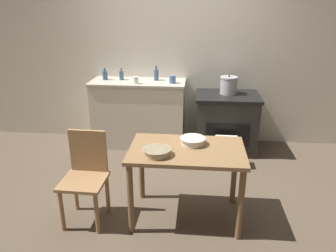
{
  "coord_description": "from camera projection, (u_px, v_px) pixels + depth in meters",
  "views": [
    {
      "loc": [
        0.34,
        -3.16,
        1.98
      ],
      "look_at": [
        0.0,
        0.43,
        0.62
      ],
      "focal_mm": 35.0,
      "sensor_mm": 36.0,
      "label": 1
    }
  ],
  "objects": [
    {
      "name": "ground_plane",
      "position": [
        164.0,
        191.0,
        3.68
      ],
      "size": [
        14.0,
        14.0,
        0.0
      ],
      "primitive_type": "plane",
      "color": "brown"
    },
    {
      "name": "wall_back",
      "position": [
        176.0,
        55.0,
        4.7
      ],
      "size": [
        8.0,
        0.07,
        2.55
      ],
      "color": "beige",
      "rests_on": "ground_plane"
    },
    {
      "name": "counter_cabinet",
      "position": [
        139.0,
        113.0,
        4.75
      ],
      "size": [
        1.33,
        0.55,
        0.95
      ],
      "color": "beige",
      "rests_on": "ground_plane"
    },
    {
      "name": "stove",
      "position": [
        226.0,
        122.0,
        4.61
      ],
      "size": [
        0.86,
        0.68,
        0.81
      ],
      "color": "#2D2B28",
      "rests_on": "ground_plane"
    },
    {
      "name": "work_table",
      "position": [
        187.0,
        160.0,
        3.04
      ],
      "size": [
        1.06,
        0.67,
        0.73
      ],
      "color": "olive",
      "rests_on": "ground_plane"
    },
    {
      "name": "chair",
      "position": [
        86.0,
        174.0,
        3.09
      ],
      "size": [
        0.41,
        0.41,
        0.87
      ],
      "rotation": [
        0.0,
        0.0,
        -0.03
      ],
      "color": "#997047",
      "rests_on": "ground_plane"
    },
    {
      "name": "flour_sack",
      "position": [
        226.0,
        152.0,
        4.19
      ],
      "size": [
        0.28,
        0.2,
        0.39
      ],
      "primitive_type": "cube",
      "color": "beige",
      "rests_on": "ground_plane"
    },
    {
      "name": "stock_pot",
      "position": [
        229.0,
        85.0,
        4.47
      ],
      "size": [
        0.24,
        0.24,
        0.26
      ],
      "color": "#A8A8AD",
      "rests_on": "stove"
    },
    {
      "name": "mixing_bowl_large",
      "position": [
        193.0,
        140.0,
        3.09
      ],
      "size": [
        0.24,
        0.24,
        0.07
      ],
      "color": "silver",
      "rests_on": "work_table"
    },
    {
      "name": "mixing_bowl_small",
      "position": [
        157.0,
        151.0,
        2.86
      ],
      "size": [
        0.24,
        0.24,
        0.06
      ],
      "color": "tan",
      "rests_on": "work_table"
    },
    {
      "name": "bottle_far_left",
      "position": [
        121.0,
        75.0,
        4.64
      ],
      "size": [
        0.06,
        0.06,
        0.17
      ],
      "color": "#3D5675",
      "rests_on": "counter_cabinet"
    },
    {
      "name": "bottle_left",
      "position": [
        105.0,
        75.0,
        4.65
      ],
      "size": [
        0.07,
        0.07,
        0.17
      ],
      "color": "#3D5675",
      "rests_on": "counter_cabinet"
    },
    {
      "name": "bottle_mid_left",
      "position": [
        156.0,
        75.0,
        4.61
      ],
      "size": [
        0.07,
        0.07,
        0.2
      ],
      "color": "#3D5675",
      "rests_on": "counter_cabinet"
    },
    {
      "name": "cup_center_left",
      "position": [
        172.0,
        79.0,
        4.45
      ],
      "size": [
        0.09,
        0.09,
        0.1
      ],
      "primitive_type": "cylinder",
      "color": "#4C6B99",
      "rests_on": "counter_cabinet"
    },
    {
      "name": "cup_center",
      "position": [
        136.0,
        80.0,
        4.42
      ],
      "size": [
        0.07,
        0.07,
        0.1
      ],
      "primitive_type": "cylinder",
      "color": "silver",
      "rests_on": "counter_cabinet"
    }
  ]
}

